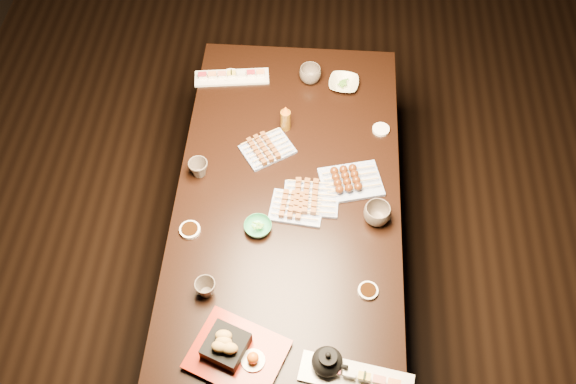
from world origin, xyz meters
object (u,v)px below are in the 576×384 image
(yakitori_plate_center, at_px, (297,205))
(teacup_near_left, at_px, (206,288))
(dining_table, at_px, (287,251))
(sushi_platter_near, at_px, (356,376))
(teacup_far_right, at_px, (310,74))
(sushi_platter_far, at_px, (232,75))
(tempura_tray, at_px, (237,350))
(yakitori_plate_right, at_px, (311,196))
(teacup_mid_right, at_px, (377,214))
(yakitori_plate_left, at_px, (267,147))
(teacup_far_left, at_px, (199,168))
(edamame_bowl_green, at_px, (258,227))
(teapot, at_px, (327,360))
(edamame_bowl_cream, at_px, (344,84))
(condiment_bottle, at_px, (286,117))

(yakitori_plate_center, distance_m, teacup_near_left, 0.49)
(dining_table, bearing_deg, yakitori_plate_center, -24.85)
(sushi_platter_near, height_order, teacup_near_left, teacup_near_left)
(dining_table, height_order, yakitori_plate_center, yakitori_plate_center)
(dining_table, relative_size, teacup_far_right, 18.30)
(sushi_platter_far, distance_m, tempura_tray, 1.32)
(sushi_platter_far, xyz_separation_m, yakitori_plate_center, (0.34, -0.69, 0.01))
(yakitori_plate_right, relative_size, teacup_mid_right, 2.08)
(yakitori_plate_left, height_order, teacup_far_left, teacup_far_left)
(sushi_platter_far, bearing_deg, yakitori_plate_right, 113.87)
(sushi_platter_far, xyz_separation_m, teacup_far_right, (0.36, 0.01, 0.02))
(yakitori_plate_right, bearing_deg, teacup_far_right, 94.62)
(dining_table, height_order, sushi_platter_far, sushi_platter_far)
(yakitori_plate_left, distance_m, teacup_far_left, 0.30)
(sushi_platter_far, bearing_deg, dining_table, 106.55)
(edamame_bowl_green, bearing_deg, sushi_platter_far, 103.77)
(sushi_platter_far, xyz_separation_m, teapot, (0.48, -1.32, 0.03))
(teacup_mid_right, bearing_deg, yakitori_plate_right, 163.96)
(teacup_far_left, bearing_deg, yakitori_plate_right, -12.19)
(edamame_bowl_cream, xyz_separation_m, condiment_bottle, (-0.25, -0.26, 0.05))
(yakitori_plate_right, xyz_separation_m, teacup_mid_right, (0.26, -0.07, 0.01))
(yakitori_plate_right, height_order, teacup_far_right, teacup_far_right)
(teacup_near_left, relative_size, teacup_far_left, 0.96)
(edamame_bowl_green, relative_size, teacup_near_left, 1.40)
(edamame_bowl_green, height_order, tempura_tray, tempura_tray)
(yakitori_plate_right, relative_size, condiment_bottle, 1.64)
(dining_table, distance_m, teacup_far_right, 0.81)
(edamame_bowl_green, bearing_deg, sushi_platter_near, -55.63)
(sushi_platter_near, distance_m, edamame_bowl_cream, 1.34)
(edamame_bowl_green, distance_m, edamame_bowl_cream, 0.84)
(edamame_bowl_cream, relative_size, teacup_mid_right, 1.27)
(edamame_bowl_cream, bearing_deg, teacup_far_right, 170.37)
(teacup_mid_right, relative_size, teacup_far_right, 1.07)
(teacup_mid_right, bearing_deg, teacup_far_right, 111.85)
(teacup_far_left, bearing_deg, teacup_near_left, -78.97)
(yakitori_plate_left, height_order, condiment_bottle, condiment_bottle)
(edamame_bowl_green, xyz_separation_m, teacup_far_right, (0.16, 0.81, 0.02))
(edamame_bowl_green, distance_m, teapot, 0.60)
(yakitori_plate_center, height_order, edamame_bowl_cream, yakitori_plate_center)
(yakitori_plate_left, bearing_deg, sushi_platter_far, 82.38)
(edamame_bowl_green, distance_m, tempura_tray, 0.51)
(sushi_platter_near, distance_m, teacup_far_right, 1.39)
(edamame_bowl_cream, bearing_deg, condiment_bottle, -133.13)
(dining_table, height_order, condiment_bottle, condiment_bottle)
(dining_table, distance_m, yakitori_plate_left, 0.49)
(teacup_far_left, distance_m, condiment_bottle, 0.43)
(yakitori_plate_center, height_order, condiment_bottle, condiment_bottle)
(dining_table, xyz_separation_m, teacup_far_right, (0.06, 0.69, 0.41))
(yakitori_plate_right, xyz_separation_m, teacup_near_left, (-0.36, -0.43, 0.01))
(sushi_platter_near, bearing_deg, teapot, 168.93)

